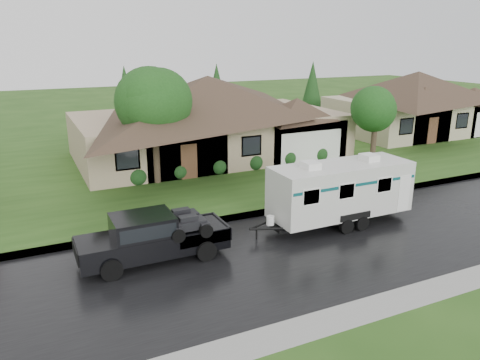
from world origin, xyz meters
TOP-DOWN VIEW (x-y plane):
  - ground at (0.00, 0.00)m, footprint 140.00×140.00m
  - road at (0.00, -2.00)m, footprint 140.00×8.00m
  - curb at (0.00, 2.25)m, footprint 140.00×0.50m
  - lawn at (0.00, 15.00)m, footprint 140.00×26.00m
  - house_main at (2.29, 13.84)m, footprint 19.44×10.80m
  - house_neighbor at (22.27, 14.34)m, footprint 15.12×9.72m
  - tree_left_green at (-3.19, 9.12)m, footprint 4.07×4.07m
  - tree_right_green at (11.16, 7.28)m, footprint 2.98×2.98m
  - shrub_row at (2.00, 9.30)m, footprint 13.60×1.00m
  - pickup_truck at (-6.06, -0.30)m, footprint 5.63×2.14m
  - travel_trailer at (2.74, -0.30)m, footprint 6.94×2.44m

SIDE VIEW (x-z plane):
  - ground at x=0.00m, z-range 0.00..0.00m
  - road at x=0.00m, z-range 0.00..0.01m
  - curb at x=0.00m, z-range 0.00..0.15m
  - lawn at x=0.00m, z-range 0.00..0.15m
  - shrub_row at x=2.00m, z-range 0.15..1.15m
  - pickup_truck at x=-6.06m, z-range 0.07..1.94m
  - travel_trailer at x=2.74m, z-range 0.09..3.21m
  - house_neighbor at x=22.27m, z-range 0.10..6.55m
  - tree_right_green at x=11.16m, z-range 1.10..6.04m
  - house_main at x=2.29m, z-range 0.14..7.04m
  - tree_left_green at x=-3.19m, z-range 1.46..8.19m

